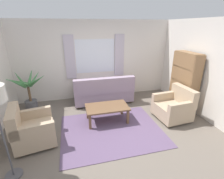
{
  "coord_description": "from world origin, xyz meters",
  "views": [
    {
      "loc": [
        -0.85,
        -3.33,
        2.41
      ],
      "look_at": [
        0.19,
        0.7,
        0.8
      ],
      "focal_mm": 26.56,
      "sensor_mm": 36.0,
      "label": 1
    }
  ],
  "objects": [
    {
      "name": "window_with_curtains",
      "position": [
        0.0,
        2.18,
        1.45
      ],
      "size": [
        1.98,
        0.07,
        1.4
      ],
      "color": "white"
    },
    {
      "name": "bookshelf",
      "position": [
        2.35,
        0.6,
        0.78
      ],
      "size": [
        0.3,
        0.94,
        1.72
      ],
      "rotation": [
        0.0,
        0.0,
        1.57
      ],
      "color": "olive",
      "rests_on": "ground_plane"
    },
    {
      "name": "wall_back",
      "position": [
        0.0,
        2.26,
        1.3
      ],
      "size": [
        5.32,
        0.12,
        2.6
      ],
      "primitive_type": "cube",
      "color": "silver",
      "rests_on": "ground_plane"
    },
    {
      "name": "area_rug",
      "position": [
        0.0,
        0.0,
        0.01
      ],
      "size": [
        2.41,
        1.94,
        0.01
      ],
      "primitive_type": "cube",
      "color": "#604C6B",
      "rests_on": "ground_plane"
    },
    {
      "name": "couch",
      "position": [
        0.14,
        1.62,
        0.37
      ],
      "size": [
        1.9,
        0.82,
        0.92
      ],
      "rotation": [
        0.0,
        0.0,
        3.14
      ],
      "color": "#998499",
      "rests_on": "ground_plane"
    },
    {
      "name": "armchair_left",
      "position": [
        -1.78,
        -0.02,
        0.35
      ],
      "size": [
        0.96,
        0.97,
        0.88
      ],
      "rotation": [
        0.0,
        0.0,
        1.75
      ],
      "color": "tan",
      "rests_on": "ground_plane"
    },
    {
      "name": "wall_right",
      "position": [
        2.66,
        0.0,
        1.3
      ],
      "size": [
        0.12,
        4.4,
        2.6
      ],
      "primitive_type": "cube",
      "color": "silver",
      "rests_on": "ground_plane"
    },
    {
      "name": "coffee_table",
      "position": [
        -0.01,
        0.44,
        0.38
      ],
      "size": [
        1.1,
        0.64,
        0.44
      ],
      "color": "brown",
      "rests_on": "ground_plane"
    },
    {
      "name": "armchair_right",
      "position": [
        1.79,
        0.14,
        0.35
      ],
      "size": [
        0.88,
        0.9,
        0.88
      ],
      "rotation": [
        0.0,
        0.0,
        -1.5
      ],
      "color": "tan",
      "rests_on": "ground_plane"
    },
    {
      "name": "ground_plane",
      "position": [
        0.0,
        0.0,
        0.0
      ],
      "size": [
        6.24,
        6.24,
        0.0
      ],
      "primitive_type": "plane",
      "color": "#6B6056"
    },
    {
      "name": "potted_plant",
      "position": [
        -2.09,
        1.67,
        0.59
      ],
      "size": [
        1.13,
        1.19,
        1.19
      ],
      "color": "#56565B",
      "rests_on": "ground_plane"
    }
  ]
}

